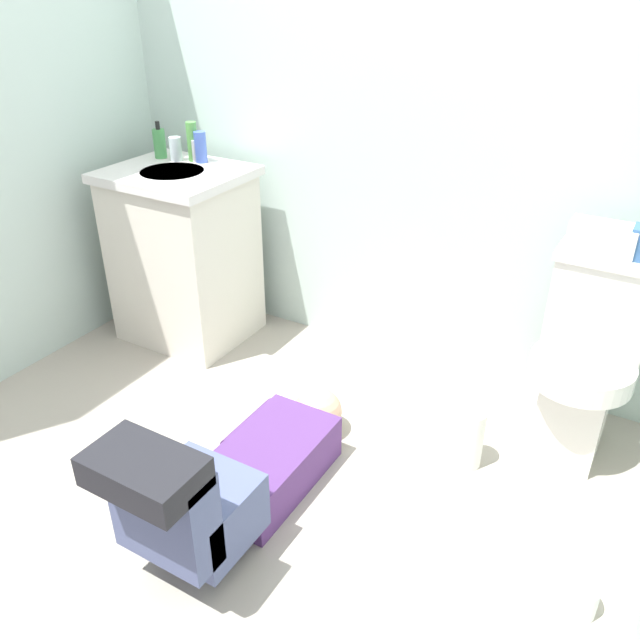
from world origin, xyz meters
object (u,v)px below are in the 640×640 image
at_px(vanity_cabinet, 184,254).
at_px(person_plumber, 235,474).
at_px(soap_dispenser, 160,143).
at_px(bottle_green, 192,142).
at_px(paper_towel_roll, 468,437).
at_px(toilet_paper_roll, 578,597).
at_px(faucet, 195,151).
at_px(tissue_box, 603,237).
at_px(bottle_clear, 176,149).
at_px(toilet, 586,360).
at_px(bottle_blue, 201,147).

distance_m(vanity_cabinet, person_plumber, 1.30).
relative_size(soap_dispenser, bottle_green, 0.95).
distance_m(paper_towel_roll, toilet_paper_roll, 0.65).
relative_size(faucet, person_plumber, 0.09).
height_order(vanity_cabinet, tissue_box, tissue_box).
relative_size(faucet, toilet_paper_roll, 0.91).
distance_m(bottle_clear, bottle_green, 0.09).
xyz_separation_m(person_plumber, soap_dispenser, (-1.13, 0.99, 0.71)).
distance_m(toilet, bottle_clear, 1.96).
bearing_deg(person_plumber, faucet, 132.72).
relative_size(faucet, tissue_box, 0.45).
bearing_deg(toilet_paper_roll, tissue_box, 104.90).
relative_size(bottle_clear, paper_towel_roll, 0.46).
bearing_deg(paper_towel_roll, soap_dispenser, 167.96).
distance_m(bottle_green, toilet_paper_roll, 2.33).
xyz_separation_m(tissue_box, toilet_paper_roll, (0.23, -0.85, -0.75)).
height_order(tissue_box, soap_dispenser, soap_dispenser).
distance_m(faucet, bottle_blue, 0.03).
distance_m(vanity_cabinet, soap_dispenser, 0.52).
height_order(bottle_clear, toilet_paper_roll, bottle_clear).
bearing_deg(bottle_blue, faucet, -150.95).
bearing_deg(faucet, bottle_blue, 29.05).
height_order(bottle_green, bottle_blue, bottle_green).
bearing_deg(faucet, vanity_cabinet, -90.00).
bearing_deg(bottle_clear, toilet_paper_roll, -21.02).
xyz_separation_m(toilet, bottle_blue, (-1.78, 0.08, 0.52)).
distance_m(tissue_box, paper_towel_roll, 0.84).
height_order(bottle_clear, paper_towel_roll, bottle_clear).
distance_m(toilet, faucet, 1.87).
xyz_separation_m(toilet, bottle_clear, (-1.90, 0.04, 0.51)).
bearing_deg(bottle_green, soap_dispenser, -168.44).
xyz_separation_m(bottle_clear, bottle_blue, (0.12, 0.03, 0.02)).
distance_m(bottle_clear, paper_towel_roll, 1.80).
distance_m(soap_dispenser, bottle_blue, 0.22).
xyz_separation_m(faucet, bottle_green, (-0.02, 0.01, 0.04)).
relative_size(bottle_clear, bottle_green, 0.61).
bearing_deg(bottle_green, toilet_paper_roll, -22.59).
distance_m(toilet, person_plumber, 1.30).
bearing_deg(bottle_green, tissue_box, 0.46).
height_order(toilet, person_plumber, toilet).
height_order(tissue_box, bottle_clear, bottle_clear).
bearing_deg(paper_towel_roll, person_plumber, -131.94).
xyz_separation_m(tissue_box, paper_towel_roll, (-0.25, -0.41, -0.68)).
relative_size(bottle_clear, toilet_paper_roll, 0.97).
xyz_separation_m(bottle_clear, paper_towel_roll, (1.60, -0.36, -0.76)).
height_order(person_plumber, bottle_green, bottle_green).
height_order(soap_dispenser, toilet_paper_roll, soap_dispenser).
height_order(vanity_cabinet, bottle_clear, bottle_clear).
height_order(toilet, tissue_box, tissue_box).
bearing_deg(bottle_green, toilet, -2.39).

